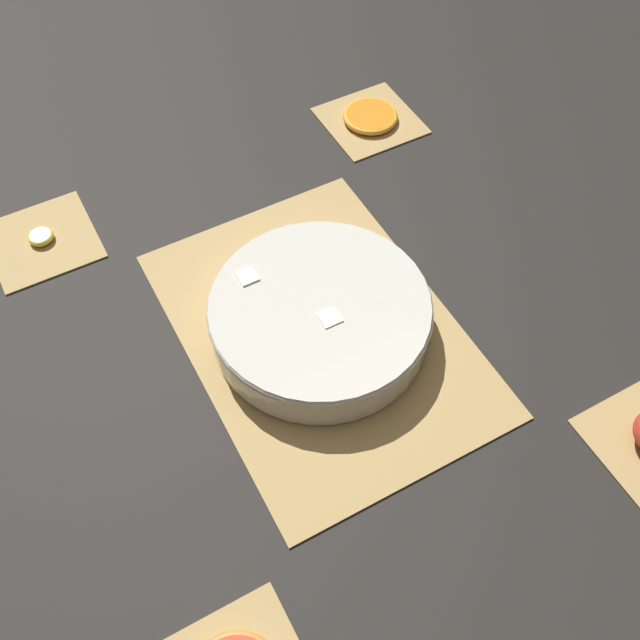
{
  "coord_description": "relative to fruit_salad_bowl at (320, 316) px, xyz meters",
  "views": [
    {
      "loc": [
        -0.5,
        0.27,
        0.83
      ],
      "look_at": [
        0.0,
        0.0,
        0.03
      ],
      "focal_mm": 42.0,
      "sensor_mm": 36.0,
      "label": 1
    }
  ],
  "objects": [
    {
      "name": "bamboo_mat_center",
      "position": [
        0.0,
        0.0,
        -0.04
      ],
      "size": [
        0.48,
        0.34,
        0.01
      ],
      "color": "tan",
      "rests_on": "ground_plane"
    },
    {
      "name": "coaster_mat_near_right",
      "position": [
        0.34,
        -0.28,
        -0.04
      ],
      "size": [
        0.15,
        0.15,
        0.01
      ],
      "color": "tan",
      "rests_on": "ground_plane"
    },
    {
      "name": "banana_coin_single",
      "position": [
        0.34,
        0.28,
        -0.03
      ],
      "size": [
        0.04,
        0.04,
        0.01
      ],
      "color": "#F7EFC6",
      "rests_on": "coaster_mat_far_right"
    },
    {
      "name": "ground_plane",
      "position": [
        0.0,
        0.0,
        -0.04
      ],
      "size": [
        6.0,
        6.0,
        0.0
      ],
      "primitive_type": "plane",
      "color": "black"
    },
    {
      "name": "orange_slice_whole",
      "position": [
        0.34,
        -0.28,
        -0.03
      ],
      "size": [
        0.09,
        0.09,
        0.01
      ],
      "color": "orange",
      "rests_on": "coaster_mat_near_right"
    },
    {
      "name": "coaster_mat_far_right",
      "position": [
        0.34,
        0.28,
        -0.04
      ],
      "size": [
        0.15,
        0.15,
        0.01
      ],
      "color": "tan",
      "rests_on": "ground_plane"
    },
    {
      "name": "fruit_salad_bowl",
      "position": [
        0.0,
        0.0,
        0.0
      ],
      "size": [
        0.29,
        0.29,
        0.06
      ],
      "color": "silver",
      "rests_on": "bamboo_mat_center"
    }
  ]
}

